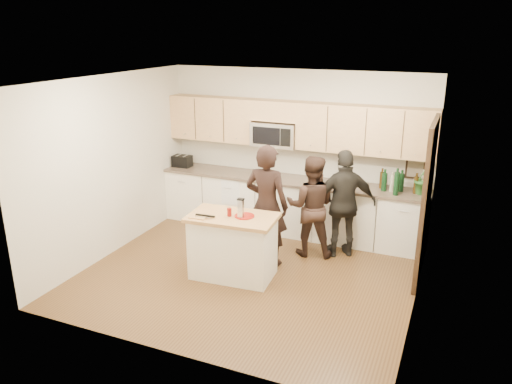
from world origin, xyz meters
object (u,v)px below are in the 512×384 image
at_px(toaster, 182,161).
at_px(island, 233,246).
at_px(woman_left, 267,206).
at_px(woman_right, 344,204).
at_px(woman_center, 311,206).

bearing_deg(toaster, island, -44.12).
height_order(toaster, woman_left, woman_left).
height_order(toaster, woman_right, woman_right).
bearing_deg(toaster, woman_center, -14.75).
distance_m(woman_left, woman_right, 1.20).
distance_m(toaster, woman_left, 2.47).
relative_size(island, woman_center, 0.80).
relative_size(island, woman_left, 0.69).
bearing_deg(woman_right, woman_left, 6.30).
distance_m(toaster, woman_center, 2.74).
relative_size(toaster, woman_center, 0.21).
bearing_deg(toaster, woman_right, -9.86).
bearing_deg(woman_right, island, 16.24).
relative_size(toaster, woman_right, 0.20).
relative_size(toaster, woman_left, 0.18).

